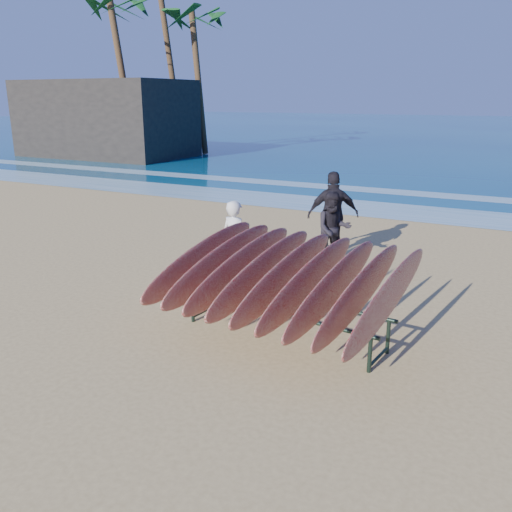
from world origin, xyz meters
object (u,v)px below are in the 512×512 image
object	(u,v)px
person_dark_a	(333,229)
building	(106,119)
surfboard_rack	(285,278)
person_white	(235,242)
person_dark_b	(333,215)
palm_left	(118,9)
palm_mid	(197,22)

from	to	relation	value
person_dark_a	building	size ratio (longest dim) A/B	0.16
surfboard_rack	person_white	size ratio (longest dim) A/B	2.20
surfboard_rack	person_white	bearing A→B (deg)	141.87
person_dark_b	palm_left	bearing A→B (deg)	-65.49
person_dark_b	building	distance (m)	23.62
surfboard_rack	building	distance (m)	26.94
palm_mid	surfboard_rack	bearing A→B (deg)	-54.67
building	palm_mid	size ratio (longest dim) A/B	1.16
surfboard_rack	person_white	distance (m)	2.61
building	palm_mid	xyz separation A→B (m)	(4.52, 3.06, 5.35)
surfboard_rack	person_white	xyz separation A→B (m)	(-1.85, 1.84, -0.13)
person_white	person_dark_a	distance (m)	2.29
building	surfboard_rack	bearing A→B (deg)	-42.96
person_dark_b	palm_left	size ratio (longest dim) A/B	0.22
person_dark_a	palm_left	bearing A→B (deg)	109.59
palm_left	surfboard_rack	bearing A→B (deg)	-44.98
person_dark_a	palm_left	size ratio (longest dim) A/B	0.18
palm_mid	person_dark_a	bearing A→B (deg)	-50.41
building	palm_left	distance (m)	6.11
person_white	building	xyz separation A→B (m)	(-17.85, 16.50, 1.36)
building	palm_left	size ratio (longest dim) A/B	1.12
person_white	palm_left	distance (m)	23.23
person_dark_a	building	distance (m)	24.11
surfboard_rack	palm_left	distance (m)	25.69
palm_mid	building	bearing A→B (deg)	-145.93
person_white	building	size ratio (longest dim) A/B	0.16
surfboard_rack	person_dark_b	distance (m)	4.34
person_dark_b	palm_mid	world-z (taller)	palm_mid
surfboard_rack	person_dark_a	distance (m)	3.77
person_dark_b	person_dark_a	bearing A→B (deg)	82.95
palm_left	person_dark_b	bearing A→B (deg)	-38.29
surfboard_rack	person_dark_a	world-z (taller)	person_dark_a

